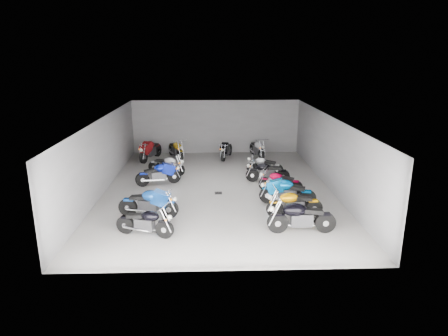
{
  "coord_description": "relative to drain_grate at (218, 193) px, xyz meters",
  "views": [
    {
      "loc": [
        -0.31,
        -16.92,
        5.83
      ],
      "look_at": [
        0.26,
        -0.02,
        1.0
      ],
      "focal_mm": 32.0,
      "sensor_mm": 36.0,
      "label": 1
    }
  ],
  "objects": [
    {
      "name": "motorcycle_back_d",
      "position": [
        0.59,
        6.01,
        0.5
      ],
      "size": [
        0.73,
        2.06,
        0.93
      ],
      "rotation": [
        0.0,
        0.0,
        2.86
      ],
      "color": "black",
      "rests_on": "ground"
    },
    {
      "name": "motorcycle_right_c",
      "position": [
        2.7,
        -1.51,
        0.54
      ],
      "size": [
        2.22,
        0.79,
        1.0
      ],
      "rotation": [
        0.0,
        0.0,
        1.28
      ],
      "color": "black",
      "rests_on": "ground"
    },
    {
      "name": "motorcycle_right_d",
      "position": [
        2.69,
        0.06,
        0.46
      ],
      "size": [
        1.87,
        0.8,
        0.86
      ],
      "rotation": [
        0.0,
        0.0,
        1.21
      ],
      "color": "black",
      "rests_on": "ground"
    },
    {
      "name": "wall_back",
      "position": [
        0.0,
        7.5,
        1.59
      ],
      "size": [
        10.0,
        0.1,
        3.2
      ],
      "primitive_type": "cube",
      "color": "gray",
      "rests_on": "ground"
    },
    {
      "name": "motorcycle_back_a",
      "position": [
        -3.76,
        5.8,
        0.57
      ],
      "size": [
        0.96,
        2.31,
        1.06
      ],
      "rotation": [
        0.0,
        0.0,
        2.8
      ],
      "color": "black",
      "rests_on": "ground"
    },
    {
      "name": "motorcycle_left_a",
      "position": [
        -2.5,
        -4.16,
        0.48
      ],
      "size": [
        1.99,
        0.74,
        0.9
      ],
      "rotation": [
        0.0,
        0.0,
        -1.87
      ],
      "color": "black",
      "rests_on": "ground"
    },
    {
      "name": "motorcycle_right_a",
      "position": [
        2.69,
        -4.09,
        0.55
      ],
      "size": [
        2.33,
        0.46,
        1.02
      ],
      "rotation": [
        0.0,
        0.0,
        1.56
      ],
      "color": "black",
      "rests_on": "ground"
    },
    {
      "name": "ground",
      "position": [
        0.0,
        0.5,
        -0.01
      ],
      "size": [
        14.0,
        14.0,
        0.0
      ],
      "primitive_type": "plane",
      "color": "#999791",
      "rests_on": "ground"
    },
    {
      "name": "motorcycle_left_b",
      "position": [
        -2.61,
        -2.56,
        0.54
      ],
      "size": [
        2.26,
        0.58,
        1.0
      ],
      "rotation": [
        0.0,
        0.0,
        -1.74
      ],
      "color": "black",
      "rests_on": "ground"
    },
    {
      "name": "drain_grate",
      "position": [
        0.0,
        0.0,
        0.0
      ],
      "size": [
        0.32,
        0.32,
        0.01
      ],
      "primitive_type": "cube",
      "color": "black",
      "rests_on": "ground"
    },
    {
      "name": "motorcycle_left_e",
      "position": [
        -2.72,
        1.28,
        0.5
      ],
      "size": [
        2.05,
        0.81,
        0.93
      ],
      "rotation": [
        0.0,
        0.0,
        -1.25
      ],
      "color": "black",
      "rests_on": "ground"
    },
    {
      "name": "motorcycle_right_e",
      "position": [
        2.33,
        1.48,
        0.49
      ],
      "size": [
        2.07,
        0.51,
        0.91
      ],
      "rotation": [
        0.0,
        0.0,
        1.42
      ],
      "color": "black",
      "rests_on": "ground"
    },
    {
      "name": "wall_left",
      "position": [
        -5.0,
        0.5,
        1.59
      ],
      "size": [
        0.1,
        14.0,
        3.2
      ],
      "primitive_type": "cube",
      "color": "gray",
      "rests_on": "ground"
    },
    {
      "name": "motorcycle_right_b",
      "position": [
        2.74,
        -2.71,
        0.5
      ],
      "size": [
        2.12,
        0.44,
        0.93
      ],
      "rotation": [
        0.0,
        0.0,
        1.63
      ],
      "color": "black",
      "rests_on": "ground"
    },
    {
      "name": "wall_right",
      "position": [
        5.0,
        0.5,
        1.59
      ],
      "size": [
        0.1,
        14.0,
        3.2
      ],
      "primitive_type": "cube",
      "color": "gray",
      "rests_on": "ground"
    },
    {
      "name": "ceiling",
      "position": [
        0.0,
        0.5,
        3.21
      ],
      "size": [
        10.0,
        14.0,
        0.04
      ],
      "primitive_type": "cube",
      "color": "black",
      "rests_on": "wall_back"
    },
    {
      "name": "motorcycle_back_e",
      "position": [
        2.4,
        6.21,
        0.52
      ],
      "size": [
        0.67,
        2.16,
        0.96
      ],
      "rotation": [
        0.0,
        0.0,
        3.38
      ],
      "color": "black",
      "rests_on": "ground"
    },
    {
      "name": "motorcycle_back_b",
      "position": [
        -2.33,
        6.15,
        0.52
      ],
      "size": [
        1.03,
        2.07,
        0.97
      ],
      "rotation": [
        0.0,
        0.0,
        3.56
      ],
      "color": "black",
      "rests_on": "ground"
    },
    {
      "name": "motorcycle_left_f",
      "position": [
        -2.53,
        2.9,
        0.48
      ],
      "size": [
        1.91,
        0.96,
        0.9
      ],
      "rotation": [
        0.0,
        0.0,
        -2.0
      ],
      "color": "black",
      "rests_on": "ground"
    },
    {
      "name": "motorcycle_right_f",
      "position": [
        2.36,
        2.84,
        0.45
      ],
      "size": [
        1.8,
        0.86,
        0.84
      ],
      "rotation": [
        0.0,
        0.0,
        1.17
      ],
      "color": "black",
      "rests_on": "ground"
    }
  ]
}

